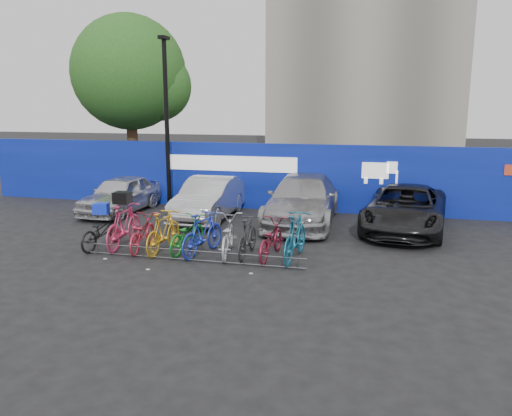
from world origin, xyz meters
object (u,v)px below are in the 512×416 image
(car_0, at_px, (120,194))
(bike_0, at_px, (102,231))
(bike_6, at_px, (227,236))
(bike_5, at_px, (203,234))
(car_1, at_px, (209,199))
(car_2, at_px, (303,200))
(bike_1, at_px, (124,225))
(bike_2, at_px, (142,233))
(bike_rack, at_px, (193,255))
(bike_7, at_px, (248,237))
(bike_8, at_px, (271,239))
(car_3, at_px, (405,209))
(bike_3, at_px, (163,232))
(bike_4, at_px, (187,234))
(tree, at_px, (134,76))
(bike_9, at_px, (295,237))
(lamppost, at_px, (167,119))

(car_0, distance_m, bike_0, 4.50)
(bike_6, bearing_deg, bike_5, 0.19)
(car_1, xyz_separation_m, car_2, (3.12, 0.20, 0.07))
(bike_1, xyz_separation_m, bike_2, (0.58, -0.13, -0.14))
(bike_rack, distance_m, bike_7, 1.46)
(bike_8, bearing_deg, bike_5, 9.38)
(car_2, relative_size, bike_7, 3.10)
(car_2, xyz_separation_m, car_3, (3.17, -0.30, -0.08))
(car_2, xyz_separation_m, bike_0, (-4.75, -4.16, -0.29))
(bike_0, xyz_separation_m, bike_3, (1.76, 0.00, 0.08))
(bike_4, bearing_deg, bike_1, 8.10)
(bike_2, height_order, bike_6, bike_6)
(tree, bearing_deg, bike_3, -60.21)
(bike_6, height_order, bike_8, bike_6)
(car_2, distance_m, bike_6, 4.24)
(car_0, bearing_deg, bike_9, -27.23)
(bike_5, distance_m, bike_6, 0.63)
(lamppost, relative_size, bike_rack, 1.09)
(bike_9, bearing_deg, bike_6, 5.14)
(bike_rack, distance_m, car_3, 6.83)
(car_0, distance_m, car_2, 6.49)
(car_1, distance_m, bike_3, 3.96)
(bike_3, xyz_separation_m, bike_8, (2.79, 0.17, -0.06))
(bike_1, height_order, bike_3, bike_1)
(lamppost, height_order, bike_6, lamppost)
(lamppost, height_order, bike_rack, lamppost)
(car_0, height_order, car_3, car_3)
(car_3, xyz_separation_m, bike_2, (-6.80, -3.80, -0.22))
(bike_2, relative_size, bike_4, 1.01)
(tree, height_order, bike_8, tree)
(car_1, height_order, car_3, car_1)
(car_1, height_order, car_2, car_2)
(bike_1, distance_m, bike_4, 1.79)
(lamppost, relative_size, car_0, 1.59)
(car_3, bearing_deg, bike_8, -125.02)
(bike_1, xyz_separation_m, bike_8, (4.01, -0.01, -0.12))
(tree, bearing_deg, bike_rack, -57.55)
(lamppost, xyz_separation_m, car_2, (5.18, -1.24, -2.52))
(bike_0, xyz_separation_m, bike_9, (5.18, 0.13, 0.13))
(car_3, bearing_deg, bike_0, -146.60)
(tree, bearing_deg, car_1, -47.32)
(bike_3, xyz_separation_m, bike_6, (1.68, 0.13, -0.04))
(car_0, bearing_deg, bike_7, -31.96)
(bike_4, bearing_deg, bike_0, 12.40)
(lamppost, bearing_deg, bike_2, -73.83)
(bike_4, bearing_deg, bike_8, -172.90)
(bike_rack, relative_size, car_1, 1.34)
(car_2, height_order, bike_5, car_2)
(bike_1, relative_size, bike_4, 1.15)
(car_0, relative_size, bike_1, 1.93)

